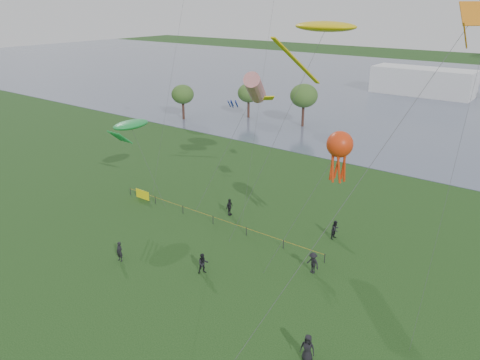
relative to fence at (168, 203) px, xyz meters
The scene contains 15 objects.
ground_plane 20.65m from the fence, 48.91° to the right, with size 400.00×400.00×0.00m, color black.
pavilion_left 79.50m from the fence, 88.87° to the left, with size 22.00×8.00×6.00m, color silver.
trees 38.52m from the fence, 112.14° to the left, with size 24.21×12.80×7.27m.
fence is the anchor object (origin of this frame).
spectator_a 13.23m from the fence, 32.81° to the right, with size 0.83×0.65×1.71m, color black.
spectator_b 18.14m from the fence, ahead, with size 1.16×0.66×1.79m, color black.
spectator_c 6.66m from the fence, 22.40° to the left, with size 1.02×0.42×1.74m, color black.
spectator_d 24.92m from the fence, 25.49° to the right, with size 0.89×0.58×1.82m, color black.
spectator_f 10.83m from the fence, 66.24° to the right, with size 0.62×0.41×1.71m, color black.
spectator_g 17.44m from the fence, 14.67° to the left, with size 0.85×0.66×1.75m, color black.
kite_stingray 23.33m from the fence, 16.85° to the left, with size 7.61×10.12×18.73m.
kite_windsock 14.79m from the fence, 47.94° to the left, with size 4.91×8.41×14.04m.
kite_creature 9.13m from the fence, behind, with size 6.02×4.65×8.51m.
kite_octopus 20.98m from the fence, ahead, with size 4.69×5.36×11.29m.
kite_delta 32.52m from the fence, 11.71° to the right, with size 7.72×15.84×20.24m.
Camera 1 is at (19.15, -15.47, 20.29)m, focal length 35.00 mm.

